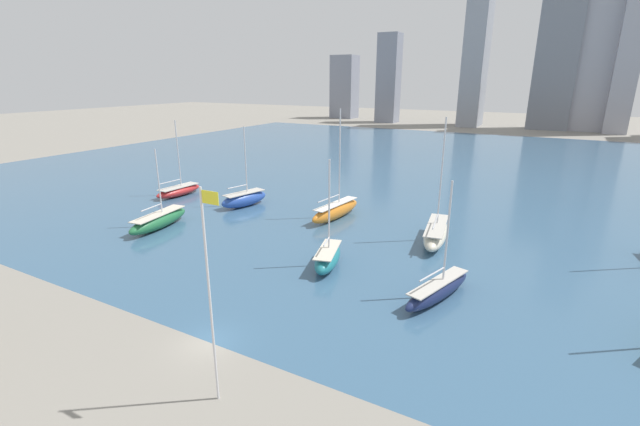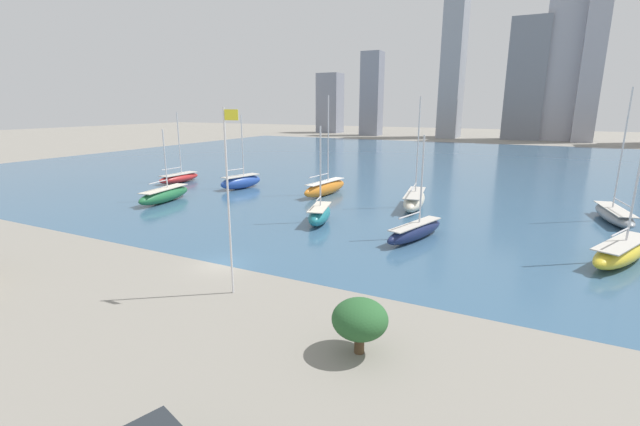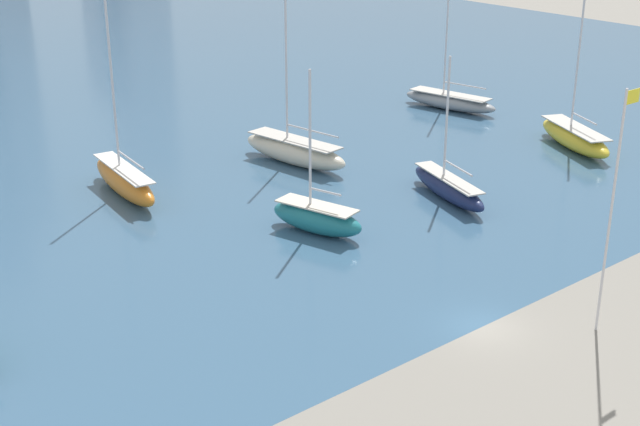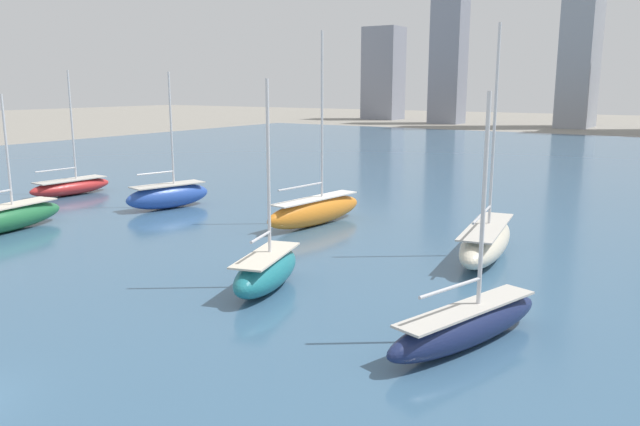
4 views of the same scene
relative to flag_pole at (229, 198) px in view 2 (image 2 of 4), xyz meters
The scene contains 14 objects.
ground_plane 9.35m from the flag_pole, 138.03° to the left, with size 500.00×500.00×0.00m, color gray.
harbor_water 74.56m from the flag_pole, 93.50° to the left, with size 180.00×140.00×0.00m.
flag_pole is the anchor object (origin of this frame).
yard_shrub 12.57m from the flag_pole, 15.76° to the right, with size 3.08×3.08×3.12m.
distant_city_skyline 172.75m from the flag_pole, 85.49° to the left, with size 152.88×23.03×71.98m.
sailboat_navy 21.38m from the flag_pole, 65.51° to the left, with size 4.47×9.64×10.53m.
sailboat_green 34.82m from the flag_pole, 144.14° to the left, with size 3.74×10.34×10.14m.
sailboat_cream 33.20m from the flag_pole, 81.55° to the left, with size 4.10×11.11×14.46m.
sailboat_orange 36.38m from the flag_pole, 105.43° to the left, with size 3.19×10.80×14.79m.
sailboat_gray 45.72m from the flag_pole, 52.58° to the left, with size 4.35×10.65×15.31m.
sailboat_yellow 33.49m from the flag_pole, 37.57° to the left, with size 6.66×10.49×13.91m.
sailboat_blue 41.65m from the flag_pole, 126.21° to the left, with size 4.34×8.36×11.92m.
sailboat_red 50.42m from the flag_pole, 138.90° to the left, with size 3.02×8.75×12.21m.
sailboat_teal 21.01m from the flag_pole, 98.73° to the left, with size 4.01×7.36×11.08m.
Camera 2 is at (23.18, -26.97, 13.24)m, focal length 24.00 mm.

